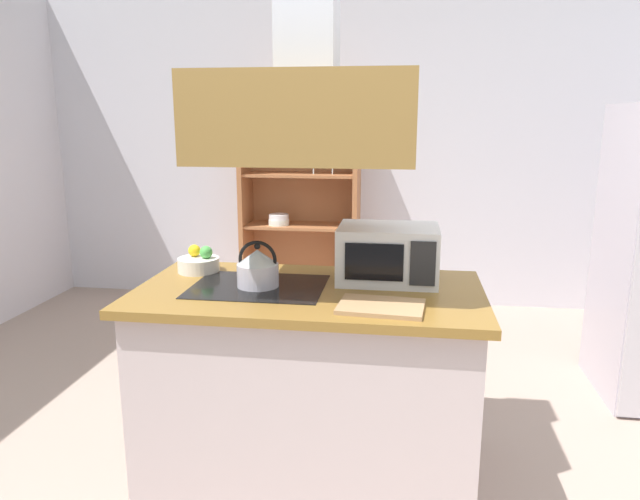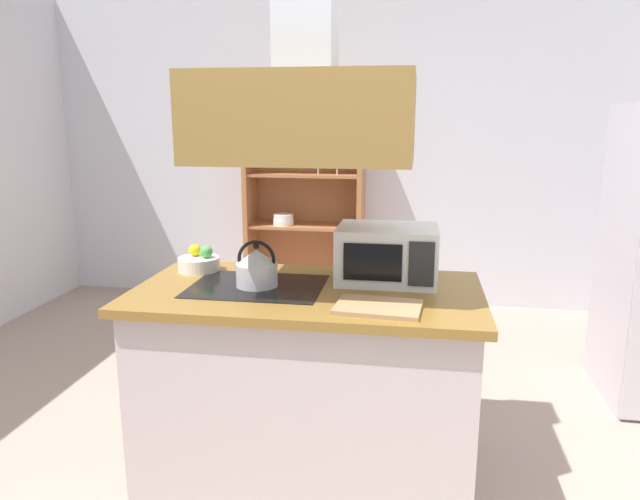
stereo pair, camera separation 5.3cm
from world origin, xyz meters
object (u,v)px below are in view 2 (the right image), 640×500
kettle (257,267)px  microwave (387,254)px  dish_cabinet (306,216)px  cutting_board (378,307)px  fruit_bowl (199,262)px

kettle → microwave: size_ratio=0.46×
dish_cabinet → microwave: bearing=-70.5°
cutting_board → microwave: microwave is taller
cutting_board → dish_cabinet: bearing=106.5°
dish_cabinet → fruit_bowl: 2.34m
microwave → fruit_bowl: (-0.93, 0.03, -0.09)m
cutting_board → microwave: 0.44m
kettle → fruit_bowl: (-0.36, 0.22, -0.05)m
cutting_board → fruit_bowl: bearing=154.1°
dish_cabinet → fruit_bowl: size_ratio=8.73×
microwave → dish_cabinet: bearing=109.5°
kettle → cutting_board: 0.62m
dish_cabinet → microwave: (0.83, -2.36, 0.24)m
dish_cabinet → fruit_bowl: bearing=-92.5°
dish_cabinet → microwave: size_ratio=3.89×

